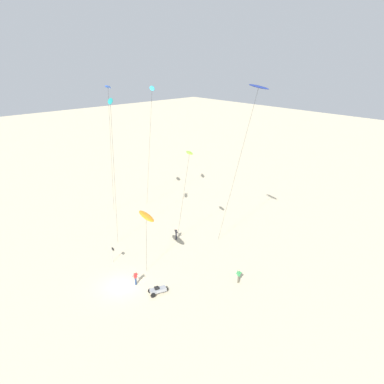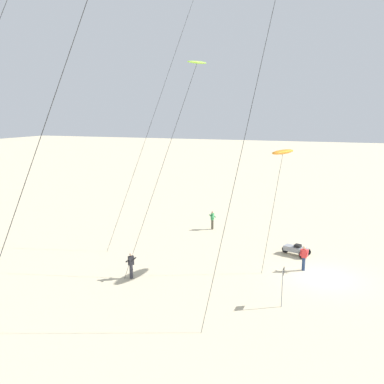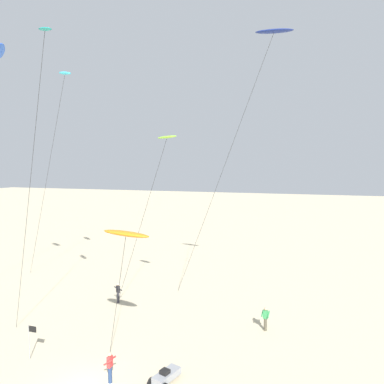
# 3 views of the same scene
# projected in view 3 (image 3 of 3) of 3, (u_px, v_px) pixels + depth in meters

# --- Properties ---
(kite_navy) EXTENTS (10.09, 4.83, 21.19)m
(kite_navy) POSITION_uv_depth(u_px,v_px,m) (272.00, 37.00, 25.07)
(kite_navy) COLOR navy
(kite_navy) RESTS_ON ground
(kite_lime) EXTENTS (6.65, 3.43, 13.77)m
(kite_lime) POSITION_uv_depth(u_px,v_px,m) (165.00, 142.00, 25.56)
(kite_lime) COLOR #8CD833
(kite_lime) RESTS_ON ground
(kite_cyan) EXTENTS (9.08, 4.78, 19.96)m
(kite_cyan) POSITION_uv_depth(u_px,v_px,m) (64.00, 78.00, 31.24)
(kite_cyan) COLOR #33BFE0
(kite_cyan) RESTS_ON ground
(kite_orange) EXTENTS (3.33, 1.63, 8.05)m
(kite_orange) POSITION_uv_depth(u_px,v_px,m) (126.00, 234.00, 20.25)
(kite_orange) COLOR orange
(kite_orange) RESTS_ON ground
(kite_teal) EXTENTS (6.39, 3.45, 19.57)m
(kite_teal) POSITION_uv_depth(u_px,v_px,m) (44.00, 44.00, 20.36)
(kite_teal) COLOR teal
(kite_teal) RESTS_ON ground
(kite_flyer_nearest) EXTENTS (0.59, 0.57, 1.67)m
(kite_flyer_nearest) POSITION_uv_depth(u_px,v_px,m) (265.00, 318.00, 25.26)
(kite_flyer_nearest) COLOR #4C4738
(kite_flyer_nearest) RESTS_ON ground
(kite_flyer_middle) EXTENTS (0.51, 0.54, 1.67)m
(kite_flyer_middle) POSITION_uv_depth(u_px,v_px,m) (110.00, 366.00, 19.24)
(kite_flyer_middle) COLOR navy
(kite_flyer_middle) RESTS_ON ground
(kite_flyer_furthest) EXTENTS (0.71, 0.70, 1.67)m
(kite_flyer_furthest) POSITION_uv_depth(u_px,v_px,m) (118.00, 292.00, 30.36)
(kite_flyer_furthest) COLOR #33333D
(kite_flyer_furthest) RESTS_ON ground
(beach_buggy) EXTENTS (1.39, 2.13, 0.82)m
(beach_buggy) POSITION_uv_depth(u_px,v_px,m) (166.00, 376.00, 19.16)
(beach_buggy) COLOR gray
(beach_buggy) RESTS_ON ground
(marker_flag) EXTENTS (0.57, 0.05, 2.10)m
(marker_flag) POSITION_uv_depth(u_px,v_px,m) (31.00, 335.00, 21.46)
(marker_flag) COLOR gray
(marker_flag) RESTS_ON ground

